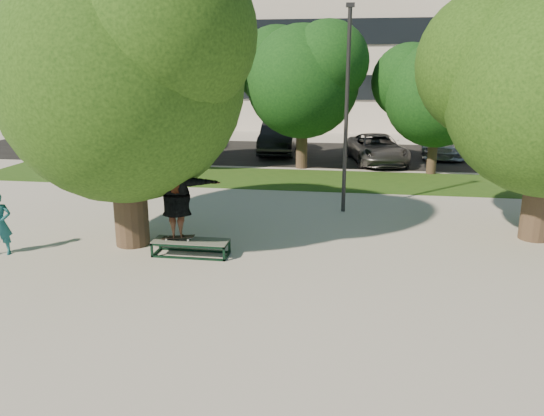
% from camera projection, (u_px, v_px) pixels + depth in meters
% --- Properties ---
extents(ground, '(120.00, 120.00, 0.00)m').
position_uv_depth(ground, '(293.00, 268.00, 11.91)').
color(ground, '#A29E95').
rests_on(ground, ground).
extents(grass_strip, '(30.00, 4.00, 0.02)m').
position_uv_depth(grass_strip, '(346.00, 181.00, 20.83)').
color(grass_strip, '#1D4513').
rests_on(grass_strip, ground).
extents(asphalt_strip, '(40.00, 8.00, 0.01)m').
position_uv_depth(asphalt_strip, '(329.00, 154.00, 27.18)').
color(asphalt_strip, black).
rests_on(asphalt_strip, ground).
extents(tree_left, '(6.96, 5.95, 7.12)m').
position_uv_depth(tree_left, '(119.00, 64.00, 12.43)').
color(tree_left, '#38281E').
rests_on(tree_left, ground).
extents(bg_tree_left, '(5.28, 4.51, 5.77)m').
position_uv_depth(bg_tree_left, '(170.00, 82.00, 22.47)').
color(bg_tree_left, '#38281E').
rests_on(bg_tree_left, ground).
extents(bg_tree_mid, '(5.76, 4.92, 6.24)m').
position_uv_depth(bg_tree_mid, '(301.00, 75.00, 22.55)').
color(bg_tree_mid, '#38281E').
rests_on(bg_tree_mid, ground).
extents(bg_tree_right, '(5.04, 4.31, 5.43)m').
position_uv_depth(bg_tree_right, '(435.00, 89.00, 21.39)').
color(bg_tree_right, '#38281E').
rests_on(bg_tree_right, ground).
extents(lamppost, '(0.25, 0.15, 6.11)m').
position_uv_depth(lamppost, '(347.00, 109.00, 15.71)').
color(lamppost, '#2D2D30').
rests_on(lamppost, ground).
extents(office_building, '(30.00, 14.12, 16.00)m').
position_uv_depth(office_building, '(316.00, 17.00, 40.64)').
color(office_building, beige).
rests_on(office_building, ground).
extents(grind_box, '(1.80, 0.60, 0.38)m').
position_uv_depth(grind_box, '(191.00, 248.00, 12.65)').
color(grind_box, black).
rests_on(grind_box, ground).
extents(skater_rig, '(2.17, 0.94, 1.79)m').
position_uv_depth(skater_rig, '(176.00, 202.00, 12.40)').
color(skater_rig, white).
rests_on(skater_rig, grind_box).
extents(car_silver_a, '(2.01, 4.45, 1.48)m').
position_uv_depth(car_silver_a, '(188.00, 138.00, 27.73)').
color(car_silver_a, silver).
rests_on(car_silver_a, asphalt_strip).
extents(car_dark, '(1.93, 4.97, 1.61)m').
position_uv_depth(car_dark, '(279.00, 138.00, 27.22)').
color(car_dark, black).
rests_on(car_dark, asphalt_strip).
extents(car_grey, '(3.07, 5.08, 1.32)m').
position_uv_depth(car_grey, '(377.00, 149.00, 24.55)').
color(car_grey, '#59595E').
rests_on(car_grey, asphalt_strip).
extents(car_silver_b, '(2.53, 5.22, 1.46)m').
position_uv_depth(car_silver_b, '(443.00, 141.00, 26.63)').
color(car_silver_b, '#BBBCC0').
rests_on(car_silver_b, asphalt_strip).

